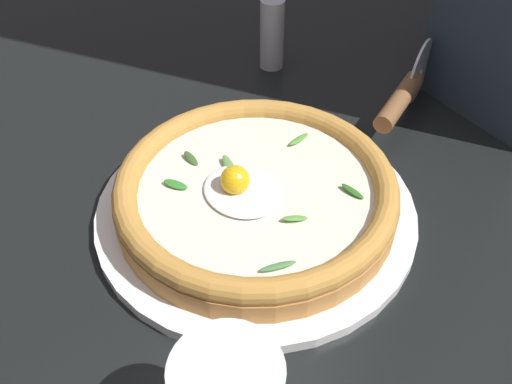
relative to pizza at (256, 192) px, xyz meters
The scene contains 5 objects.
ground_plane 0.06m from the pizza, 116.07° to the right, with size 2.40×2.40×0.03m, color black.
pizza_plate 0.03m from the pizza, 106.61° to the right, with size 0.32×0.32×0.01m, color white.
pizza is the anchor object (origin of this frame).
pizza_cutter 0.24m from the pizza, 87.70° to the right, with size 0.07×0.16×0.08m.
pepper_shaker 0.29m from the pizza, 44.57° to the right, with size 0.03×0.03×0.09m, color silver.
Camera 1 is at (-0.29, 0.29, 0.41)m, focal length 39.91 mm.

